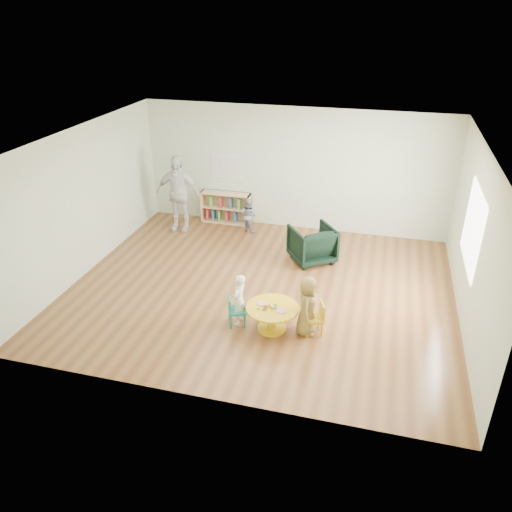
% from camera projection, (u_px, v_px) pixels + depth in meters
% --- Properties ---
extents(room, '(7.10, 7.00, 2.80)m').
position_uv_depth(room, '(262.00, 193.00, 8.49)').
color(room, brown).
rests_on(room, ground).
extents(activity_table, '(0.86, 0.86, 0.47)m').
position_uv_depth(activity_table, '(272.00, 314.00, 8.06)').
color(activity_table, gold).
rests_on(activity_table, ground).
extents(kid_chair_left, '(0.38, 0.38, 0.54)m').
position_uv_depth(kid_chair_left, '(235.00, 309.00, 8.20)').
color(kid_chair_left, '#167B6A').
rests_on(kid_chair_left, ground).
extents(kid_chair_right, '(0.38, 0.38, 0.55)m').
position_uv_depth(kid_chair_right, '(316.00, 317.00, 7.99)').
color(kid_chair_right, gold).
rests_on(kid_chair_right, ground).
extents(bookshelf, '(1.20, 0.30, 0.75)m').
position_uv_depth(bookshelf, '(226.00, 208.00, 12.02)').
color(bookshelf, tan).
rests_on(bookshelf, ground).
extents(alphabet_poster, '(0.74, 0.01, 0.54)m').
position_uv_depth(alphabet_poster, '(227.00, 167.00, 11.67)').
color(alphabet_poster, white).
rests_on(alphabet_poster, ground).
extents(armchair, '(1.14, 1.14, 0.76)m').
position_uv_depth(armchair, '(312.00, 244.00, 10.19)').
color(armchair, black).
rests_on(armchair, ground).
extents(child_left, '(0.27, 0.36, 0.91)m').
position_uv_depth(child_left, '(239.00, 300.00, 8.15)').
color(child_left, white).
rests_on(child_left, ground).
extents(child_right, '(0.34, 0.51, 1.02)m').
position_uv_depth(child_right, '(307.00, 306.00, 7.89)').
color(child_right, gold).
rests_on(child_right, ground).
extents(toddler, '(0.48, 0.44, 0.79)m').
position_uv_depth(toddler, '(249.00, 215.00, 11.49)').
color(toddler, '#1B2245').
rests_on(toddler, ground).
extents(adult_caretaker, '(1.06, 0.49, 1.78)m').
position_uv_depth(adult_caretaker, '(178.00, 193.00, 11.38)').
color(adult_caretaker, silver).
rests_on(adult_caretaker, ground).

